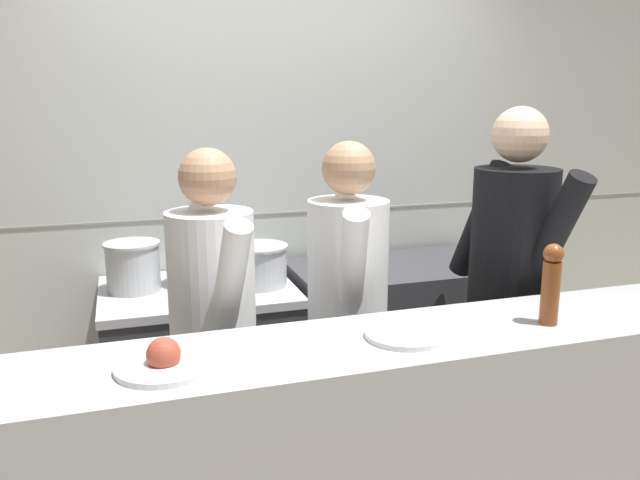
# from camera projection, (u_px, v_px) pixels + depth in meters

# --- Properties ---
(wall_back_tiled) EXTENTS (8.00, 0.06, 2.60)m
(wall_back_tiled) POSITION_uv_depth(u_px,v_px,m) (272.00, 186.00, 3.45)
(wall_back_tiled) COLOR silver
(wall_back_tiled) RESTS_ON ground_plane
(oven_range) EXTENTS (0.92, 0.71, 0.88)m
(oven_range) POSITION_uv_depth(u_px,v_px,m) (201.00, 371.00, 3.12)
(oven_range) COLOR #38383D
(oven_range) RESTS_ON ground_plane
(prep_counter) EXTENTS (1.16, 0.65, 0.90)m
(prep_counter) POSITION_uv_depth(u_px,v_px,m) (399.00, 344.00, 3.44)
(prep_counter) COLOR #38383D
(prep_counter) RESTS_ON ground_plane
(pass_counter) EXTENTS (3.01, 0.45, 1.03)m
(pass_counter) POSITION_uv_depth(u_px,v_px,m) (426.00, 474.00, 2.14)
(pass_counter) COLOR #B7BABF
(pass_counter) RESTS_ON ground_plane
(stock_pot) EXTENTS (0.26, 0.26, 0.24)m
(stock_pot) POSITION_uv_depth(u_px,v_px,m) (133.00, 265.00, 2.95)
(stock_pot) COLOR #B7BABF
(stock_pot) RESTS_ON oven_range
(sauce_pot) EXTENTS (0.29, 0.29, 0.22)m
(sauce_pot) POSITION_uv_depth(u_px,v_px,m) (201.00, 261.00, 3.06)
(sauce_pot) COLOR #2D2D33
(sauce_pot) RESTS_ON oven_range
(braising_pot) EXTENTS (0.29, 0.29, 0.20)m
(braising_pot) POSITION_uv_depth(u_px,v_px,m) (259.00, 264.00, 3.04)
(braising_pot) COLOR #B7BABF
(braising_pot) RESTS_ON oven_range
(plated_dish_main) EXTENTS (0.28, 0.28, 0.10)m
(plated_dish_main) POSITION_uv_depth(u_px,v_px,m) (164.00, 361.00, 1.74)
(plated_dish_main) COLOR white
(plated_dish_main) RESTS_ON pass_counter
(plated_dish_appetiser) EXTENTS (0.26, 0.26, 0.02)m
(plated_dish_appetiser) POSITION_uv_depth(u_px,v_px,m) (405.00, 334.00, 1.97)
(plated_dish_appetiser) COLOR white
(plated_dish_appetiser) RESTS_ON pass_counter
(pepper_mill) EXTENTS (0.07, 0.07, 0.28)m
(pepper_mill) POSITION_uv_depth(u_px,v_px,m) (551.00, 282.00, 2.06)
(pepper_mill) COLOR brown
(pepper_mill) RESTS_ON pass_counter
(chef_head_cook) EXTENTS (0.38, 0.70, 1.60)m
(chef_head_cook) POSITION_uv_depth(u_px,v_px,m) (214.00, 334.00, 2.38)
(chef_head_cook) COLOR black
(chef_head_cook) RESTS_ON ground_plane
(chef_sous) EXTENTS (0.40, 0.70, 1.61)m
(chef_sous) POSITION_uv_depth(u_px,v_px,m) (347.00, 315.00, 2.58)
(chef_sous) COLOR black
(chef_sous) RESTS_ON ground_plane
(chef_line) EXTENTS (0.41, 0.76, 1.74)m
(chef_line) POSITION_uv_depth(u_px,v_px,m) (509.00, 288.00, 2.70)
(chef_line) COLOR black
(chef_line) RESTS_ON ground_plane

